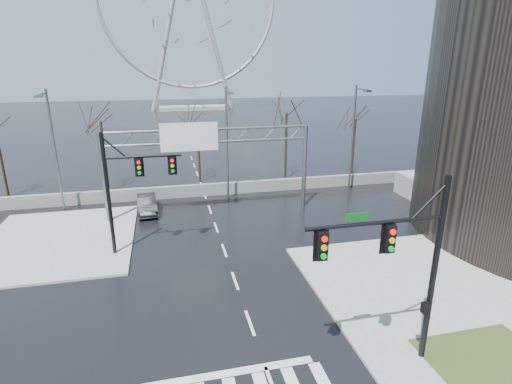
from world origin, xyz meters
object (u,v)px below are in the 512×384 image
object	(u,v)px
signal_mast_near	(406,258)
ferris_wheel	(188,4)
sign_gantry	(204,153)
car	(147,204)
signal_mast_far	(126,182)

from	to	relation	value
signal_mast_near	ferris_wheel	xyz separation A→B (m)	(-0.14, 99.04, 21.26)
signal_mast_near	sign_gantry	distance (m)	19.79
signal_mast_near	car	world-z (taller)	signal_mast_near
signal_mast_near	ferris_wheel	size ratio (longest dim) A/B	0.16
signal_mast_far	car	world-z (taller)	signal_mast_far
signal_mast_far	car	xyz separation A→B (m)	(0.72, 7.62, -4.11)
signal_mast_far	sign_gantry	xyz separation A→B (m)	(5.49, 6.00, 0.35)
signal_mast_near	car	distance (m)	23.42
signal_mast_far	signal_mast_near	bearing A→B (deg)	-49.74
ferris_wheel	car	size ratio (longest dim) A/B	11.68
signal_mast_far	ferris_wheel	bearing A→B (deg)	82.80
signal_mast_far	sign_gantry	size ratio (longest dim) A/B	0.49
sign_gantry	car	world-z (taller)	sign_gantry
signal_mast_near	sign_gantry	bearing A→B (deg)	106.19
signal_mast_far	sign_gantry	world-z (taller)	signal_mast_far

